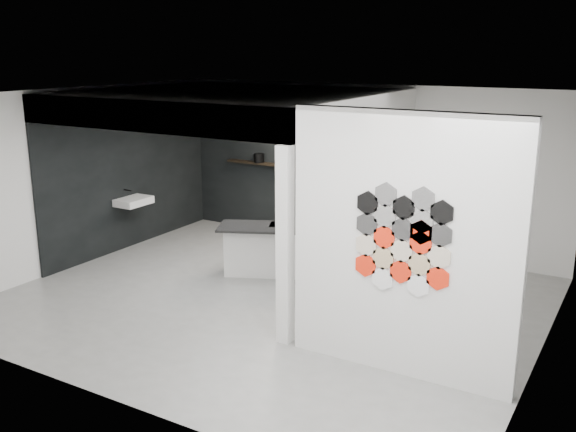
{
  "coord_description": "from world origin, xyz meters",
  "views": [
    {
      "loc": [
        4.39,
        -7.03,
        3.39
      ],
      "look_at": [
        0.1,
        0.3,
        1.15
      ],
      "focal_mm": 40.0,
      "sensor_mm": 36.0,
      "label": 1
    }
  ],
  "objects_px": {
    "kitchen_island": "(268,249)",
    "bottle_dark": "(282,160)",
    "stockpot": "(259,158)",
    "glass_vase": "(367,170)",
    "wall_basin": "(134,201)",
    "kettle": "(346,166)",
    "partition_panel": "(402,247)",
    "glass_bowl": "(367,171)",
    "utensil_cup": "(257,159)"
  },
  "relations": [
    {
      "from": "kettle",
      "to": "glass_bowl",
      "type": "distance_m",
      "value": 0.4
    },
    {
      "from": "wall_basin",
      "to": "glass_vase",
      "type": "relative_size",
      "value": 4.55
    },
    {
      "from": "kitchen_island",
      "to": "stockpot",
      "type": "height_order",
      "value": "stockpot"
    },
    {
      "from": "kitchen_island",
      "to": "kettle",
      "type": "relative_size",
      "value": 7.96
    },
    {
      "from": "partition_panel",
      "to": "stockpot",
      "type": "relative_size",
      "value": 14.24
    },
    {
      "from": "kitchen_island",
      "to": "partition_panel",
      "type": "bearing_deg",
      "value": -58.47
    },
    {
      "from": "partition_panel",
      "to": "glass_bowl",
      "type": "xyz_separation_m",
      "value": [
        -2.08,
        3.87,
        -0.03
      ]
    },
    {
      "from": "wall_basin",
      "to": "glass_vase",
      "type": "bearing_deg",
      "value": 31.35
    },
    {
      "from": "wall_basin",
      "to": "bottle_dark",
      "type": "bearing_deg",
      "value": 50.29
    },
    {
      "from": "glass_vase",
      "to": "bottle_dark",
      "type": "bearing_deg",
      "value": 180.0
    },
    {
      "from": "utensil_cup",
      "to": "kettle",
      "type": "bearing_deg",
      "value": 0.0
    },
    {
      "from": "kitchen_island",
      "to": "bottle_dark",
      "type": "distance_m",
      "value": 2.4
    },
    {
      "from": "bottle_dark",
      "to": "kettle",
      "type": "bearing_deg",
      "value": 0.0
    },
    {
      "from": "partition_panel",
      "to": "wall_basin",
      "type": "xyz_separation_m",
      "value": [
        -5.46,
        1.8,
        -0.55
      ]
    },
    {
      "from": "stockpot",
      "to": "glass_bowl",
      "type": "xyz_separation_m",
      "value": [
        2.18,
        0.0,
        -0.03
      ]
    },
    {
      "from": "wall_basin",
      "to": "kitchen_island",
      "type": "xyz_separation_m",
      "value": [
        2.64,
        0.1,
        -0.45
      ]
    },
    {
      "from": "wall_basin",
      "to": "glass_vase",
      "type": "distance_m",
      "value": 4.01
    },
    {
      "from": "stockpot",
      "to": "bottle_dark",
      "type": "xyz_separation_m",
      "value": [
        0.5,
        0.0,
        0.01
      ]
    },
    {
      "from": "kitchen_island",
      "to": "kettle",
      "type": "distance_m",
      "value": 2.24
    },
    {
      "from": "partition_panel",
      "to": "glass_vase",
      "type": "xyz_separation_m",
      "value": [
        -2.08,
        3.87,
        -0.01
      ]
    },
    {
      "from": "wall_basin",
      "to": "partition_panel",
      "type": "bearing_deg",
      "value": -18.23
    },
    {
      "from": "kitchen_island",
      "to": "bottle_dark",
      "type": "xyz_separation_m",
      "value": [
        -0.93,
        1.97,
        1.01
      ]
    },
    {
      "from": "partition_panel",
      "to": "bottle_dark",
      "type": "distance_m",
      "value": 5.39
    },
    {
      "from": "kettle",
      "to": "utensil_cup",
      "type": "distance_m",
      "value": 1.82
    },
    {
      "from": "stockpot",
      "to": "utensil_cup",
      "type": "bearing_deg",
      "value": 180.0
    },
    {
      "from": "stockpot",
      "to": "kettle",
      "type": "bearing_deg",
      "value": 0.0
    },
    {
      "from": "glass_bowl",
      "to": "bottle_dark",
      "type": "relative_size",
      "value": 0.75
    },
    {
      "from": "glass_bowl",
      "to": "glass_vase",
      "type": "relative_size",
      "value": 1.03
    },
    {
      "from": "partition_panel",
      "to": "glass_bowl",
      "type": "height_order",
      "value": "partition_panel"
    },
    {
      "from": "wall_basin",
      "to": "kettle",
      "type": "relative_size",
      "value": 2.96
    },
    {
      "from": "glass_vase",
      "to": "stockpot",
      "type": "bearing_deg",
      "value": 180.0
    },
    {
      "from": "wall_basin",
      "to": "bottle_dark",
      "type": "height_order",
      "value": "bottle_dark"
    },
    {
      "from": "partition_panel",
      "to": "glass_vase",
      "type": "distance_m",
      "value": 4.39
    },
    {
      "from": "stockpot",
      "to": "bottle_dark",
      "type": "bearing_deg",
      "value": 0.0
    },
    {
      "from": "bottle_dark",
      "to": "glass_vase",
      "type": "bearing_deg",
      "value": 0.0
    },
    {
      "from": "utensil_cup",
      "to": "glass_bowl",
      "type": "bearing_deg",
      "value": 0.0
    },
    {
      "from": "stockpot",
      "to": "kettle",
      "type": "relative_size",
      "value": 0.97
    },
    {
      "from": "wall_basin",
      "to": "glass_vase",
      "type": "xyz_separation_m",
      "value": [
        3.39,
        2.07,
        0.54
      ]
    },
    {
      "from": "kitchen_island",
      "to": "utensil_cup",
      "type": "bearing_deg",
      "value": 102.05
    },
    {
      "from": "partition_panel",
      "to": "glass_bowl",
      "type": "distance_m",
      "value": 4.39
    },
    {
      "from": "stockpot",
      "to": "glass_vase",
      "type": "xyz_separation_m",
      "value": [
        2.18,
        0.0,
        -0.01
      ]
    },
    {
      "from": "stockpot",
      "to": "kettle",
      "type": "height_order",
      "value": "kettle"
    },
    {
      "from": "partition_panel",
      "to": "wall_basin",
      "type": "height_order",
      "value": "partition_panel"
    },
    {
      "from": "glass_bowl",
      "to": "utensil_cup",
      "type": "height_order",
      "value": "utensil_cup"
    },
    {
      "from": "wall_basin",
      "to": "stockpot",
      "type": "xyz_separation_m",
      "value": [
        1.21,
        2.07,
        0.55
      ]
    },
    {
      "from": "glass_vase",
      "to": "bottle_dark",
      "type": "xyz_separation_m",
      "value": [
        -1.67,
        0.0,
        0.03
      ]
    },
    {
      "from": "wall_basin",
      "to": "glass_vase",
      "type": "height_order",
      "value": "glass_vase"
    },
    {
      "from": "kitchen_island",
      "to": "bottle_dark",
      "type": "height_order",
      "value": "bottle_dark"
    },
    {
      "from": "glass_vase",
      "to": "utensil_cup",
      "type": "relative_size",
      "value": 1.17
    },
    {
      "from": "stockpot",
      "to": "utensil_cup",
      "type": "relative_size",
      "value": 1.75
    }
  ]
}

